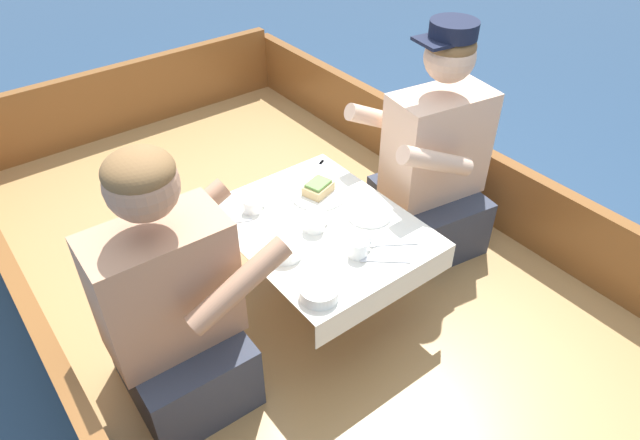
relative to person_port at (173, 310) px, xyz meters
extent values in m
plane|color=navy|center=(0.60, 0.17, -0.67)|extent=(60.00, 60.00, 0.00)
cube|color=#A87F4C|center=(0.60, 0.17, -0.52)|extent=(1.96, 3.41, 0.30)
cube|color=brown|center=(-0.35, 0.17, -0.20)|extent=(0.06, 3.41, 0.34)
cube|color=brown|center=(1.55, 0.17, -0.20)|extent=(0.06, 3.41, 0.34)
cube|color=brown|center=(0.60, 1.85, -0.18)|extent=(1.84, 0.06, 0.39)
cylinder|color=#B2B2B7|center=(0.60, 0.05, -0.19)|extent=(0.07, 0.07, 0.36)
cube|color=#A87F4C|center=(0.60, 0.05, 0.00)|extent=(0.58, 0.72, 0.02)
cube|color=white|center=(0.60, 0.05, 0.01)|extent=(0.61, 0.75, 0.00)
cube|color=white|center=(0.60, -0.33, -0.04)|extent=(0.61, 0.00, 0.10)
cube|color=white|center=(0.60, 0.42, -0.04)|extent=(0.61, 0.00, 0.10)
cube|color=#333847|center=(-0.01, 0.00, -0.24)|extent=(0.37, 0.45, 0.26)
cube|color=tan|center=(-0.01, 0.00, 0.10)|extent=(0.41, 0.23, 0.43)
sphere|color=tan|center=(-0.01, 0.00, 0.46)|extent=(0.20, 0.20, 0.20)
ellipsoid|color=brown|center=(-0.01, 0.00, 0.51)|extent=(0.19, 0.19, 0.11)
cylinder|color=tan|center=(0.15, 0.18, 0.17)|extent=(0.34, 0.08, 0.21)
cylinder|color=tan|center=(0.14, -0.18, 0.17)|extent=(0.34, 0.08, 0.21)
cube|color=#333847|center=(1.21, 0.06, -0.24)|extent=(0.43, 0.49, 0.26)
cube|color=beige|center=(1.21, 0.06, 0.11)|extent=(0.43, 0.28, 0.45)
sphere|color=beige|center=(1.21, 0.06, 0.48)|extent=(0.19, 0.19, 0.19)
ellipsoid|color=brown|center=(1.21, 0.06, 0.52)|extent=(0.18, 0.18, 0.10)
cylinder|color=beige|center=(1.03, -0.09, 0.18)|extent=(0.34, 0.12, 0.21)
cylinder|color=beige|center=(1.09, 0.27, 0.18)|extent=(0.34, 0.12, 0.21)
cylinder|color=black|center=(1.21, 0.06, 0.58)|extent=(0.18, 0.18, 0.06)
cube|color=black|center=(1.13, 0.08, 0.55)|extent=(0.12, 0.15, 0.01)
cylinder|color=white|center=(0.71, 0.20, 0.02)|extent=(0.22, 0.22, 0.01)
cylinder|color=white|center=(0.78, -0.02, 0.02)|extent=(0.17, 0.17, 0.01)
cube|color=tan|center=(0.71, 0.20, 0.04)|extent=(0.13, 0.11, 0.04)
cube|color=#669347|center=(0.71, 0.20, 0.06)|extent=(0.10, 0.09, 0.01)
cylinder|color=white|center=(0.38, -0.24, 0.03)|extent=(0.13, 0.13, 0.04)
cylinder|color=beige|center=(0.38, -0.24, 0.04)|extent=(0.10, 0.10, 0.02)
cylinder|color=white|center=(0.41, -0.01, 0.03)|extent=(0.12, 0.12, 0.04)
cylinder|color=beige|center=(0.41, -0.01, 0.04)|extent=(0.10, 0.10, 0.02)
cylinder|color=white|center=(0.60, -0.16, 0.04)|extent=(0.06, 0.06, 0.06)
torus|color=white|center=(0.65, -0.16, 0.05)|extent=(0.04, 0.01, 0.04)
cylinder|color=#3D2314|center=(0.60, -0.16, 0.06)|extent=(0.05, 0.05, 0.01)
cylinder|color=white|center=(0.45, 0.26, 0.04)|extent=(0.07, 0.07, 0.05)
torus|color=white|center=(0.50, 0.26, 0.04)|extent=(0.04, 0.01, 0.04)
cylinder|color=#3D2314|center=(0.45, 0.26, 0.05)|extent=(0.06, 0.06, 0.01)
cylinder|color=white|center=(0.57, 0.04, 0.04)|extent=(0.08, 0.08, 0.07)
torus|color=white|center=(0.62, 0.04, 0.05)|extent=(0.04, 0.01, 0.04)
cylinder|color=#3D2314|center=(0.57, 0.04, 0.06)|extent=(0.06, 0.06, 0.01)
cube|color=silver|center=(0.34, 0.25, 0.01)|extent=(0.16, 0.08, 0.00)
cube|color=silver|center=(0.74, -0.20, 0.01)|extent=(0.15, 0.10, 0.00)
ellipsoid|color=silver|center=(0.68, -0.16, 0.02)|extent=(0.04, 0.02, 0.01)
cube|color=silver|center=(0.65, -0.24, 0.01)|extent=(0.14, 0.12, 0.00)
ellipsoid|color=silver|center=(0.60, -0.20, 0.02)|extent=(0.04, 0.02, 0.01)
cube|color=silver|center=(0.80, 0.33, 0.01)|extent=(0.16, 0.09, 0.00)
cube|color=silver|center=(0.86, 0.37, 0.01)|extent=(0.04, 0.03, 0.00)
camera|label=1|loc=(-0.37, -1.22, 1.29)|focal=32.00mm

